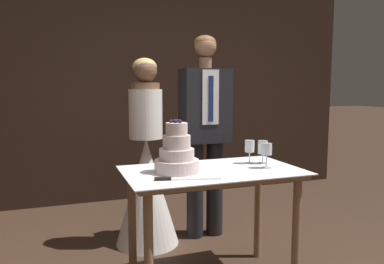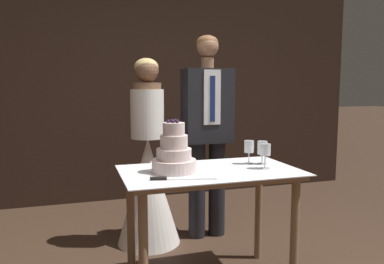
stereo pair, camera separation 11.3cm
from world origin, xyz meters
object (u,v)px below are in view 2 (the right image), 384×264
Objects in this scene: cake_table at (210,187)px; groom at (207,127)px; wine_glass_far at (262,149)px; wine_glass_middle at (265,151)px; tiered_cake at (174,154)px; wine_glass_near at (249,147)px; cake_knife at (170,179)px; bride at (148,177)px.

groom is at bearing 71.63° from cake_table.
wine_glass_middle is at bearing -110.75° from wine_glass_far.
tiered_cake reaches higher than wine_glass_near.
wine_glass_near is at bearing 17.55° from cake_table.
cake_knife is 0.79m from wine_glass_far.
wine_glass_middle is (0.61, -0.08, 0.00)m from tiered_cake.
bride reaches higher than tiered_cake.
wine_glass_far is at bearing -77.98° from groom.
cake_knife is (-0.07, -0.20, -0.11)m from tiered_cake.
groom reaches higher than tiered_cake.
tiered_cake is 0.86m from bride.
cake_table is 0.39m from cake_knife.
groom is at bearing 95.54° from wine_glass_near.
cake_table is 0.45m from wine_glass_middle.
tiered_cake is 0.67m from wine_glass_far.
bride reaches higher than wine_glass_far.
cake_knife is 1.17m from groom.
groom reaches higher than bride.
cake_knife is 0.73m from wine_glass_near.
groom reaches higher than wine_glass_far.
cake_table is 6.93× the size of wine_glass_middle.
bride reaches higher than cake_table.
wine_glass_far is at bearing -46.73° from bride.
tiered_cake is at bearing 82.26° from cake_knife.
wine_glass_far is 0.09× the size of groom.
tiered_cake is 2.07× the size of wine_glass_far.
cake_knife is 0.71m from wine_glass_middle.
tiered_cake is at bearing 176.83° from cake_table.
cake_knife is at bearing -92.97° from bride.
groom is at bearing -0.07° from bride.
tiered_cake reaches higher than wine_glass_far.
wine_glass_middle reaches higher than cake_knife.
cake_table is at bearing -162.45° from wine_glass_near.
wine_glass_middle is 1.14m from bride.
tiered_cake is at bearing -170.93° from wine_glass_near.
tiered_cake is at bearing -122.87° from groom.
wine_glass_far is (0.67, 0.06, -0.01)m from tiered_cake.
bride is at bearing 126.00° from wine_glass_middle.
cake_table is 0.86m from bride.
wine_glass_far reaches higher than cake_table.
tiered_cake is 0.95m from groom.
wine_glass_near reaches higher than cake_table.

